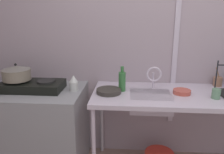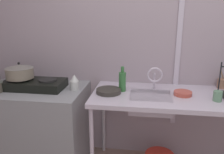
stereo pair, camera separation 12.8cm
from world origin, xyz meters
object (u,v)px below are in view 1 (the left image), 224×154
(percolator, at_px, (74,83))
(utensil_jar, at_px, (218,81))
(stove, at_px, (32,86))
(sink_basin, at_px, (150,102))
(small_bowl_on_drainboard, at_px, (182,92))
(cup_by_rack, at_px, (216,94))
(pot_on_left_burner, at_px, (16,73))
(faucet, at_px, (154,75))
(bottle_by_sink, at_px, (122,81))
(frying_pan, at_px, (109,91))

(percolator, distance_m, utensil_jar, 1.44)
(stove, relative_size, sink_basin, 1.57)
(stove, distance_m, small_bowl_on_drainboard, 1.41)
(cup_by_rack, bearing_deg, percolator, 174.89)
(pot_on_left_burner, xyz_separation_m, cup_by_rack, (1.82, -0.10, -0.12))
(pot_on_left_burner, relative_size, sink_basin, 0.71)
(percolator, bearing_deg, small_bowl_on_drainboard, -0.57)
(pot_on_left_burner, relative_size, faucet, 1.16)
(faucet, relative_size, small_bowl_on_drainboard, 1.44)
(faucet, xyz_separation_m, bottle_by_sink, (-0.30, -0.05, -0.05))
(bottle_by_sink, bearing_deg, percolator, -176.08)
(pot_on_left_burner, height_order, small_bowl_on_drainboard, pot_on_left_burner)
(stove, relative_size, cup_by_rack, 6.74)
(pot_on_left_burner, xyz_separation_m, small_bowl_on_drainboard, (1.55, 0.00, -0.15))
(stove, relative_size, frying_pan, 2.56)
(faucet, relative_size, utensil_jar, 1.20)
(pot_on_left_burner, bearing_deg, percolator, 1.17)
(small_bowl_on_drainboard, distance_m, utensil_jar, 0.49)
(frying_pan, relative_size, cup_by_rack, 2.63)
(percolator, distance_m, frying_pan, 0.34)
(pot_on_left_burner, height_order, sink_basin, pot_on_left_burner)
(faucet, relative_size, cup_by_rack, 2.63)
(pot_on_left_burner, distance_m, small_bowl_on_drainboard, 1.56)
(bottle_by_sink, bearing_deg, stove, -177.18)
(utensil_jar, bearing_deg, percolator, -169.77)
(pot_on_left_burner, xyz_separation_m, utensil_jar, (1.96, 0.27, -0.12))
(small_bowl_on_drainboard, bearing_deg, stove, -179.96)
(frying_pan, bearing_deg, stove, 177.54)
(stove, relative_size, small_bowl_on_drainboard, 3.69)
(cup_by_rack, bearing_deg, sink_basin, 173.38)
(percolator, height_order, bottle_by_sink, bottle_by_sink)
(faucet, bearing_deg, small_bowl_on_drainboard, -20.54)
(frying_pan, xyz_separation_m, utensil_jar, (1.08, 0.30, 0.03))
(utensil_jar, bearing_deg, bottle_by_sink, -166.84)
(percolator, xyz_separation_m, bottle_by_sink, (0.46, 0.03, 0.02))
(stove, distance_m, percolator, 0.40)
(stove, distance_m, cup_by_rack, 1.68)
(percolator, height_order, sink_basin, percolator)
(sink_basin, bearing_deg, pot_on_left_burner, 178.25)
(percolator, height_order, frying_pan, percolator)
(cup_by_rack, relative_size, bottle_by_sink, 0.37)
(percolator, xyz_separation_m, cup_by_rack, (1.27, -0.11, -0.03))
(faucet, height_order, utensil_jar, faucet)
(stove, height_order, sink_basin, stove)
(sink_basin, bearing_deg, frying_pan, 178.98)
(faucet, height_order, bottle_by_sink, bottle_by_sink)
(frying_pan, bearing_deg, sink_basin, -1.02)
(stove, bearing_deg, percolator, 1.58)
(sink_basin, xyz_separation_m, utensil_jar, (0.70, 0.31, 0.12))
(sink_basin, relative_size, frying_pan, 1.63)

